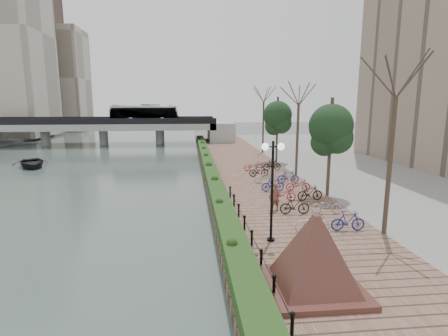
{
  "coord_description": "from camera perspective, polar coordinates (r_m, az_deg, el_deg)",
  "views": [
    {
      "loc": [
        -1.2,
        -13.03,
        6.62
      ],
      "look_at": [
        1.27,
        11.75,
        2.0
      ],
      "focal_mm": 28.0,
      "sensor_mm": 36.0,
      "label": 1
    }
  ],
  "objects": [
    {
      "name": "bridge",
      "position": [
        59.43,
        -17.87,
        6.88
      ],
      "size": [
        36.0,
        10.77,
        6.5
      ],
      "color": "gray",
      "rests_on": "ground"
    },
    {
      "name": "pedestrian",
      "position": [
        20.4,
        8.3,
        -4.66
      ],
      "size": [
        0.67,
        0.51,
        1.64
      ],
      "primitive_type": "imported",
      "rotation": [
        0.0,
        0.0,
        3.35
      ],
      "color": "brown",
      "rests_on": "promenade"
    },
    {
      "name": "bicycle_parking",
      "position": [
        24.99,
        10.0,
        -2.71
      ],
      "size": [
        2.4,
        17.32,
        1.0
      ],
      "color": "#A8A8AC",
      "rests_on": "promenade"
    },
    {
      "name": "lamppost",
      "position": [
        15.36,
        7.93,
        -0.19
      ],
      "size": [
        1.02,
        0.32,
        4.53
      ],
      "color": "black",
      "rests_on": "promenade"
    },
    {
      "name": "boat",
      "position": [
        41.67,
        -28.91,
        0.77
      ],
      "size": [
        5.27,
        5.83,
        0.99
      ],
      "primitive_type": "imported",
      "rotation": [
        0.0,
        0.0,
        0.49
      ],
      "color": "black",
      "rests_on": "river_water"
    },
    {
      "name": "chain_fence",
      "position": [
        16.31,
        3.92,
        -10.24
      ],
      "size": [
        0.1,
        14.1,
        0.7
      ],
      "color": "black",
      "rests_on": "promenade"
    },
    {
      "name": "river_water",
      "position": [
        40.99,
        -25.27,
        0.22
      ],
      "size": [
        30.0,
        130.0,
        0.02
      ],
      "primitive_type": "cube",
      "color": "#41514D",
      "rests_on": "ground"
    },
    {
      "name": "hedge",
      "position": [
        33.59,
        -2.53,
        0.52
      ],
      "size": [
        1.1,
        56.0,
        0.6
      ],
      "primitive_type": "cube",
      "color": "#1E3E16",
      "rests_on": "promenade"
    },
    {
      "name": "promenade",
      "position": [
        31.62,
        3.9,
        -1.14
      ],
      "size": [
        8.0,
        75.0,
        0.5
      ],
      "primitive_type": "cube",
      "color": "brown",
      "rests_on": "ground"
    },
    {
      "name": "street_trees",
      "position": [
        27.46,
        13.95,
        4.07
      ],
      "size": [
        3.2,
        37.12,
        6.8
      ],
      "color": "#33281E",
      "rests_on": "promenade"
    },
    {
      "name": "inland_pavement",
      "position": [
        37.71,
        28.63,
        -0.51
      ],
      "size": [
        24.0,
        75.0,
        0.5
      ],
      "primitive_type": "cube",
      "color": "gray",
      "rests_on": "ground"
    },
    {
      "name": "ground",
      "position": [
        14.67,
        -0.4,
        -16.33
      ],
      "size": [
        220.0,
        220.0,
        0.0
      ],
      "primitive_type": "plane",
      "color": "#59595B",
      "rests_on": "ground"
    },
    {
      "name": "motorcycle",
      "position": [
        14.48,
        14.61,
        -12.63
      ],
      "size": [
        1.11,
        1.71,
        1.03
      ],
      "primitive_type": null,
      "rotation": [
        0.0,
        0.0,
        -0.4
      ],
      "color": "black",
      "rests_on": "promenade"
    },
    {
      "name": "granite_monument",
      "position": [
        12.2,
        14.6,
        -13.15
      ],
      "size": [
        4.91,
        4.91,
        2.56
      ],
      "color": "#4B2820",
      "rests_on": "promenade"
    }
  ]
}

